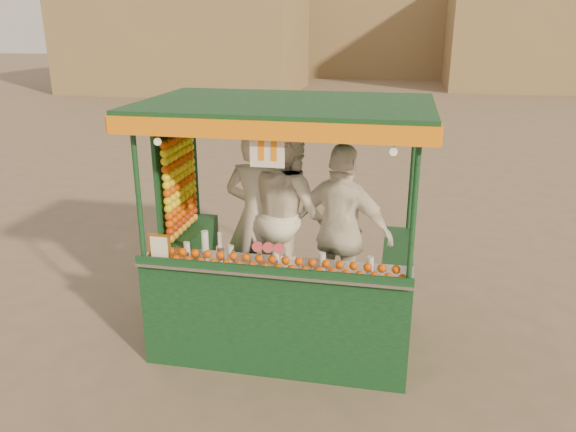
% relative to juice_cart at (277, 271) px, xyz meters
% --- Properties ---
extents(ground, '(90.00, 90.00, 0.00)m').
position_rel_juice_cart_xyz_m(ground, '(0.49, 0.04, -0.76)').
color(ground, brown).
rests_on(ground, ground).
extents(building_left, '(10.00, 6.00, 6.00)m').
position_rel_juice_cart_xyz_m(building_left, '(-8.51, 20.04, 2.24)').
color(building_left, olive).
rests_on(building_left, ground).
extents(building_right, '(9.00, 6.00, 5.00)m').
position_rel_juice_cart_xyz_m(building_right, '(7.49, 24.04, 1.74)').
color(building_right, olive).
rests_on(building_right, ground).
extents(building_center, '(14.00, 7.00, 7.00)m').
position_rel_juice_cart_xyz_m(building_center, '(-1.51, 30.04, 2.74)').
color(building_center, olive).
rests_on(building_center, ground).
extents(juice_cart, '(2.58, 1.67, 2.35)m').
position_rel_juice_cart_xyz_m(juice_cart, '(0.00, 0.00, 0.00)').
color(juice_cart, black).
rests_on(juice_cart, ground).
extents(vendor_left, '(0.70, 0.50, 1.79)m').
position_rel_juice_cart_xyz_m(vendor_left, '(-0.27, 0.34, 0.41)').
color(vendor_left, silver).
rests_on(vendor_left, ground).
extents(vendor_middle, '(1.12, 1.16, 1.88)m').
position_rel_juice_cart_xyz_m(vendor_middle, '(0.03, 0.39, 0.46)').
color(vendor_middle, white).
rests_on(vendor_middle, ground).
extents(vendor_right, '(1.08, 0.69, 1.70)m').
position_rel_juice_cart_xyz_m(vendor_right, '(0.59, 0.18, 0.37)').
color(vendor_right, white).
rests_on(vendor_right, ground).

